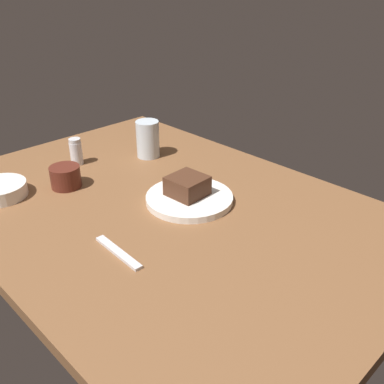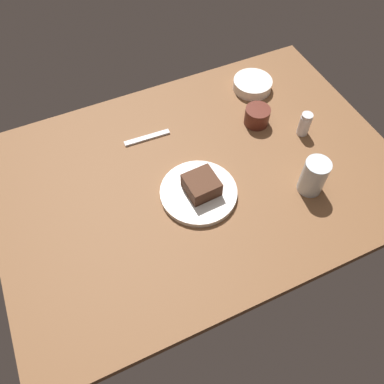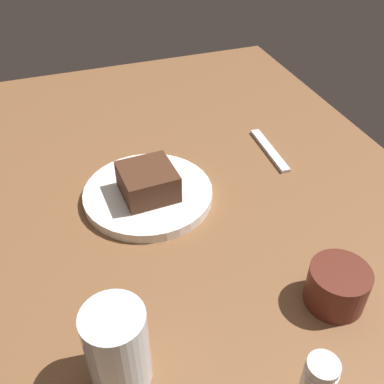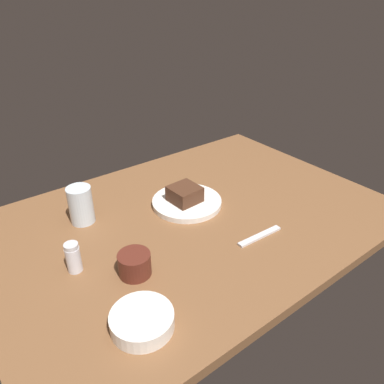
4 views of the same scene
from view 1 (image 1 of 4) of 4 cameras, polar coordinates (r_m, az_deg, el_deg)
The scene contains 8 objects.
dining_table at distance 111.22cm, azimuth -4.04°, elevation -2.47°, with size 120.00×84.00×3.00cm, color brown.
dessert_plate at distance 111.74cm, azimuth -0.34°, elevation -0.85°, with size 22.28×22.28×1.73cm, color white.
chocolate_cake_slice at distance 110.73cm, azimuth -0.62°, elevation 0.82°, with size 8.85×8.82×4.95cm, color #472819.
salt_shaker at distance 136.24cm, azimuth -14.88°, elevation 5.11°, with size 3.68×3.68×8.11cm.
water_glass at distance 137.41cm, azimuth -5.78°, elevation 6.89°, with size 7.16×7.16×11.41cm, color silver.
side_bowl at distance 124.29cm, azimuth -23.73°, elevation 0.23°, with size 13.55×13.55×3.61cm, color white.
coffee_cup at distance 123.10cm, azimuth -16.16°, elevation 1.92°, with size 8.12×8.12×5.93cm, color #562319.
dessert_spoon at distance 94.03cm, azimuth -9.58°, elevation -7.77°, with size 15.00×1.80×0.70cm, color silver.
Camera 1 is at (73.91, -61.46, 57.45)cm, focal length 40.92 mm.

